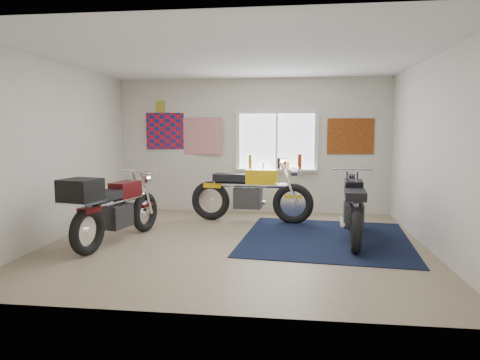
# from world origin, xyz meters

# --- Properties ---
(ground) EXTENTS (5.50, 5.50, 0.00)m
(ground) POSITION_xyz_m (0.00, 0.00, 0.00)
(ground) COLOR #9E896B
(ground) RESTS_ON ground
(room_shell) EXTENTS (5.50, 5.50, 5.50)m
(room_shell) POSITION_xyz_m (0.00, 0.00, 1.64)
(room_shell) COLOR white
(room_shell) RESTS_ON ground
(navy_rug) EXTENTS (2.73, 2.82, 0.01)m
(navy_rug) POSITION_xyz_m (1.35, 0.42, 0.01)
(navy_rug) COLOR black
(navy_rug) RESTS_ON ground
(window_assembly) EXTENTS (1.66, 0.17, 1.26)m
(window_assembly) POSITION_xyz_m (0.50, 2.47, 1.37)
(window_assembly) COLOR white
(window_assembly) RESTS_ON room_shell
(oil_bottles) EXTENTS (1.07, 0.09, 0.30)m
(oil_bottles) POSITION_xyz_m (0.59, 2.40, 1.02)
(oil_bottles) COLOR olive
(oil_bottles) RESTS_ON window_assembly
(flag_display) EXTENTS (1.60, 0.10, 1.17)m
(flag_display) POSITION_xyz_m (-1.90, 2.48, 2.15)
(flag_display) COLOR red
(flag_display) RESTS_ON room_shell
(triumph_poster) EXTENTS (0.90, 0.03, 0.70)m
(triumph_poster) POSITION_xyz_m (1.95, 2.48, 1.55)
(triumph_poster) COLOR #A54C14
(triumph_poster) RESTS_ON room_shell
(yellow_triumph) EXTENTS (2.27, 0.68, 1.14)m
(yellow_triumph) POSITION_xyz_m (0.07, 1.50, 0.50)
(yellow_triumph) COLOR black
(yellow_triumph) RESTS_ON ground
(black_chrome_bike) EXTENTS (0.63, 2.08, 1.07)m
(black_chrome_bike) POSITION_xyz_m (1.75, 0.37, 0.47)
(black_chrome_bike) COLOR black
(black_chrome_bike) RESTS_ON navy_rug
(maroon_tourer) EXTENTS (0.87, 2.08, 1.06)m
(maroon_tourer) POSITION_xyz_m (-1.79, -0.32, 0.55)
(maroon_tourer) COLOR black
(maroon_tourer) RESTS_ON ground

